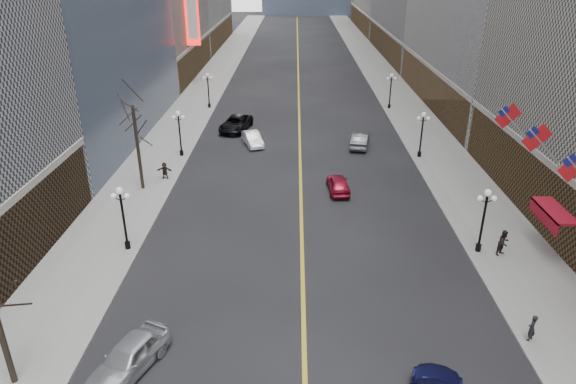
{
  "coord_description": "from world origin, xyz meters",
  "views": [
    {
      "loc": [
        -0.54,
        0.16,
        18.04
      ],
      "look_at": [
        -0.84,
        21.89,
        8.11
      ],
      "focal_mm": 32.0,
      "sensor_mm": 36.0,
      "label": 1
    }
  ],
  "objects_px": {
    "ped_ne_corner": "(532,328)",
    "streetlamp_west_1": "(123,212)",
    "car_nb_mid": "(252,139)",
    "car_sb_far": "(360,140)",
    "streetlamp_east_2": "(422,130)",
    "streetlamp_west_3": "(208,87)",
    "car_sb_mid": "(338,184)",
    "car_nb_far": "(236,124)",
    "streetlamp_east_3": "(391,87)",
    "streetlamp_west_2": "(179,129)",
    "streetlamp_east_1": "(484,214)",
    "car_nb_near": "(129,357)"
  },
  "relations": [
    {
      "from": "streetlamp_east_2",
      "to": "ped_ne_corner",
      "type": "height_order",
      "value": "streetlamp_east_2"
    },
    {
      "from": "streetlamp_east_3",
      "to": "car_nb_near",
      "type": "xyz_separation_m",
      "value": [
        -20.16,
        -47.07,
        -2.09
      ]
    },
    {
      "from": "car_nb_near",
      "to": "car_sb_mid",
      "type": "xyz_separation_m",
      "value": [
        11.51,
        20.88,
        -0.1
      ]
    },
    {
      "from": "streetlamp_east_2",
      "to": "streetlamp_west_1",
      "type": "relative_size",
      "value": 1.0
    },
    {
      "from": "car_nb_far",
      "to": "ped_ne_corner",
      "type": "xyz_separation_m",
      "value": [
        18.88,
        -35.45,
        0.09
      ]
    },
    {
      "from": "streetlamp_west_3",
      "to": "car_nb_near",
      "type": "xyz_separation_m",
      "value": [
        3.44,
        -47.07,
        -2.09
      ]
    },
    {
      "from": "streetlamp_west_3",
      "to": "car_sb_far",
      "type": "distance_m",
      "value": 23.46
    },
    {
      "from": "car_sb_far",
      "to": "ped_ne_corner",
      "type": "height_order",
      "value": "ped_ne_corner"
    },
    {
      "from": "car_nb_near",
      "to": "streetlamp_east_3",
      "type": "bearing_deg",
      "value": 89.23
    },
    {
      "from": "streetlamp_west_2",
      "to": "car_sb_mid",
      "type": "xyz_separation_m",
      "value": [
        14.96,
        -8.18,
        -2.19
      ]
    },
    {
      "from": "streetlamp_west_3",
      "to": "ped_ne_corner",
      "type": "xyz_separation_m",
      "value": [
        23.4,
        -44.82,
        -2.0
      ]
    },
    {
      "from": "car_nb_near",
      "to": "car_sb_far",
      "type": "relative_size",
      "value": 1.0
    },
    {
      "from": "car_nb_far",
      "to": "car_sb_mid",
      "type": "relative_size",
      "value": 1.41
    },
    {
      "from": "ped_ne_corner",
      "to": "streetlamp_west_1",
      "type": "bearing_deg",
      "value": -61.15
    },
    {
      "from": "streetlamp_west_3",
      "to": "streetlamp_east_3",
      "type": "bearing_deg",
      "value": 0.0
    },
    {
      "from": "streetlamp_west_2",
      "to": "car_nb_far",
      "type": "bearing_deg",
      "value": 62.39
    },
    {
      "from": "streetlamp_west_1",
      "to": "ped_ne_corner",
      "type": "relative_size",
      "value": 2.99
    },
    {
      "from": "streetlamp_west_1",
      "to": "car_nb_far",
      "type": "distance_m",
      "value": 27.09
    },
    {
      "from": "streetlamp_west_3",
      "to": "car_nb_mid",
      "type": "relative_size",
      "value": 1.06
    },
    {
      "from": "car_nb_far",
      "to": "car_sb_mid",
      "type": "bearing_deg",
      "value": -46.52
    },
    {
      "from": "streetlamp_east_2",
      "to": "streetlamp_west_1",
      "type": "bearing_deg",
      "value": -142.67
    },
    {
      "from": "streetlamp_west_2",
      "to": "car_sb_far",
      "type": "relative_size",
      "value": 0.95
    },
    {
      "from": "streetlamp_west_3",
      "to": "ped_ne_corner",
      "type": "distance_m",
      "value": 50.6
    },
    {
      "from": "car_nb_far",
      "to": "ped_ne_corner",
      "type": "relative_size",
      "value": 3.9
    },
    {
      "from": "streetlamp_west_1",
      "to": "car_nb_near",
      "type": "height_order",
      "value": "streetlamp_west_1"
    },
    {
      "from": "streetlamp_west_2",
      "to": "streetlamp_west_1",
      "type": "bearing_deg",
      "value": -90.0
    },
    {
      "from": "streetlamp_east_2",
      "to": "streetlamp_west_1",
      "type": "xyz_separation_m",
      "value": [
        -23.6,
        -18.0,
        0.0
      ]
    },
    {
      "from": "car_nb_far",
      "to": "ped_ne_corner",
      "type": "distance_m",
      "value": 40.17
    },
    {
      "from": "streetlamp_west_1",
      "to": "car_nb_far",
      "type": "relative_size",
      "value": 0.77
    },
    {
      "from": "car_nb_near",
      "to": "ped_ne_corner",
      "type": "bearing_deg",
      "value": 28.85
    },
    {
      "from": "streetlamp_west_2",
      "to": "car_nb_far",
      "type": "height_order",
      "value": "streetlamp_west_2"
    },
    {
      "from": "streetlamp_west_1",
      "to": "car_nb_near",
      "type": "distance_m",
      "value": 11.78
    },
    {
      "from": "streetlamp_west_2",
      "to": "car_sb_mid",
      "type": "bearing_deg",
      "value": -28.68
    },
    {
      "from": "streetlamp_west_2",
      "to": "ped_ne_corner",
      "type": "bearing_deg",
      "value": -48.89
    },
    {
      "from": "car_nb_far",
      "to": "car_sb_far",
      "type": "xyz_separation_m",
      "value": [
        13.57,
        -5.42,
        -0.03
      ]
    },
    {
      "from": "streetlamp_east_1",
      "to": "ped_ne_corner",
      "type": "relative_size",
      "value": 2.99
    },
    {
      "from": "streetlamp_east_3",
      "to": "streetlamp_west_1",
      "type": "distance_m",
      "value": 43.05
    },
    {
      "from": "streetlamp_east_3",
      "to": "streetlamp_west_3",
      "type": "distance_m",
      "value": 23.6
    },
    {
      "from": "car_nb_far",
      "to": "car_sb_mid",
      "type": "height_order",
      "value": "car_nb_far"
    },
    {
      "from": "streetlamp_west_1",
      "to": "streetlamp_west_2",
      "type": "distance_m",
      "value": 18.0
    },
    {
      "from": "streetlamp_east_2",
      "to": "car_nb_near",
      "type": "distance_m",
      "value": 35.43
    },
    {
      "from": "streetlamp_west_3",
      "to": "car_sb_mid",
      "type": "xyz_separation_m",
      "value": [
        14.96,
        -26.18,
        -2.19
      ]
    },
    {
      "from": "car_nb_mid",
      "to": "car_sb_far",
      "type": "distance_m",
      "value": 11.29
    },
    {
      "from": "streetlamp_east_1",
      "to": "ped_ne_corner",
      "type": "bearing_deg",
      "value": -91.3
    },
    {
      "from": "car_sb_mid",
      "to": "ped_ne_corner",
      "type": "bearing_deg",
      "value": 110.46
    },
    {
      "from": "streetlamp_east_3",
      "to": "streetlamp_west_1",
      "type": "xyz_separation_m",
      "value": [
        -23.6,
        -36.0,
        0.0
      ]
    },
    {
      "from": "car_nb_near",
      "to": "ped_ne_corner",
      "type": "xyz_separation_m",
      "value": [
        19.96,
        2.25,
        0.09
      ]
    },
    {
      "from": "ped_ne_corner",
      "to": "streetlamp_west_3",
      "type": "bearing_deg",
      "value": -102.93
    },
    {
      "from": "streetlamp_west_1",
      "to": "streetlamp_west_3",
      "type": "height_order",
      "value": "same"
    },
    {
      "from": "streetlamp_east_3",
      "to": "streetlamp_west_2",
      "type": "height_order",
      "value": "same"
    }
  ]
}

